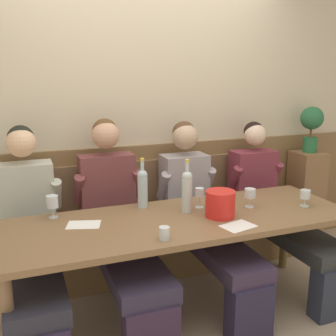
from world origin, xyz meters
name	(u,v)px	position (x,y,z in m)	size (l,w,h in m)	color
ground_plane	(189,326)	(0.00, 0.00, -0.01)	(6.80, 6.80, 0.02)	tan
room_wall_back	(139,106)	(0.00, 1.09, 1.40)	(6.80, 0.08, 2.80)	beige
wood_wainscot_panel	(143,204)	(0.00, 1.04, 0.53)	(6.80, 0.03, 1.07)	brown
wall_bench	(150,240)	(0.00, 0.83, 0.28)	(2.67, 0.42, 0.94)	brown
dining_table	(182,228)	(0.00, 0.14, 0.65)	(2.37, 0.81, 0.72)	brown
person_right_seat	(29,231)	(-0.97, 0.48, 0.64)	(0.51, 1.25, 1.31)	#2E2441
person_center_left_seat	(118,220)	(-0.36, 0.46, 0.64)	(0.53, 1.26, 1.33)	#34243B
person_center_right_seat	(200,209)	(0.30, 0.48, 0.64)	(0.48, 1.26, 1.29)	#28243E
person_left_seat	(275,204)	(0.97, 0.46, 0.60)	(0.50, 1.25, 1.25)	#292E3F
ice_bucket	(220,204)	(0.25, 0.07, 0.81)	(0.20, 0.20, 0.18)	red
wine_bottle_green_tall	(143,187)	(-0.18, 0.44, 0.88)	(0.07, 0.07, 0.36)	#ADC0C6
wine_bottle_amber_mid	(187,190)	(0.07, 0.23, 0.89)	(0.07, 0.07, 0.38)	#B9C5BF
wine_glass_right_end	(250,194)	(0.54, 0.17, 0.82)	(0.08, 0.08, 0.14)	silver
wine_glass_center_front	(52,203)	(-0.81, 0.45, 0.83)	(0.08, 0.08, 0.15)	silver
wine_glass_mid_left	(305,195)	(0.93, 0.05, 0.81)	(0.07, 0.07, 0.12)	silver
wine_glass_mid_right	(199,194)	(0.20, 0.29, 0.83)	(0.06, 0.06, 0.15)	silver
water_tumbler_right	(164,233)	(-0.24, -0.15, 0.76)	(0.06, 0.06, 0.08)	silver
tasting_sheet_left_guest	(238,226)	(0.28, -0.13, 0.73)	(0.21, 0.15, 0.00)	white
tasting_sheet_right_guest	(84,225)	(-0.64, 0.24, 0.73)	(0.21, 0.15, 0.00)	white
corner_pedestal	(305,198)	(1.63, 0.86, 0.46)	(0.28, 0.28, 0.93)	olive
potted_plant	(311,123)	(1.63, 0.86, 1.20)	(0.22, 0.22, 0.44)	#256538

